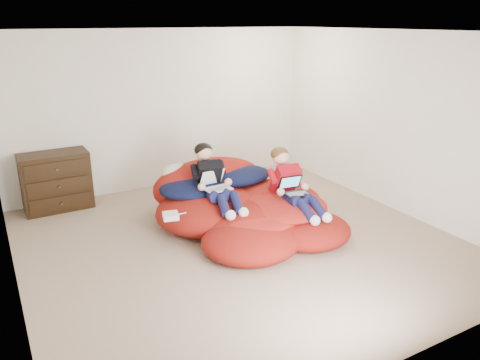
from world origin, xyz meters
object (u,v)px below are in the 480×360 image
(older_boy, at_px, (213,177))
(younger_boy, at_px, (291,182))
(laptop_white, at_px, (216,184))
(beanbag_pile, at_px, (244,207))
(laptop_black, at_px, (294,189))
(dresser, at_px, (56,181))

(older_boy, relative_size, younger_boy, 1.01)
(younger_boy, relative_size, laptop_white, 3.05)
(beanbag_pile, relative_size, older_boy, 2.14)
(laptop_white, bearing_deg, older_boy, 90.00)
(laptop_white, relative_size, laptop_black, 1.02)
(older_boy, height_order, laptop_white, older_boy)
(dresser, distance_m, older_boy, 2.40)
(younger_boy, relative_size, laptop_black, 3.12)
(beanbag_pile, bearing_deg, dresser, 138.63)
(beanbag_pile, xyz_separation_m, younger_boy, (0.50, -0.35, 0.38))
(beanbag_pile, distance_m, laptop_white, 0.53)
(younger_boy, height_order, laptop_white, younger_boy)
(beanbag_pile, height_order, laptop_white, laptop_white)
(dresser, xyz_separation_m, laptop_black, (2.57, -2.24, 0.15))
(younger_boy, xyz_separation_m, laptop_white, (-0.87, 0.44, -0.01))
(younger_boy, bearing_deg, dresser, 139.74)
(dresser, height_order, beanbag_pile, dresser)
(beanbag_pile, relative_size, laptop_black, 6.71)
(dresser, xyz_separation_m, beanbag_pile, (2.07, -1.82, -0.17))
(dresser, xyz_separation_m, older_boy, (1.70, -1.67, 0.27))
(younger_boy, bearing_deg, laptop_white, 152.93)
(beanbag_pile, bearing_deg, laptop_black, -39.92)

